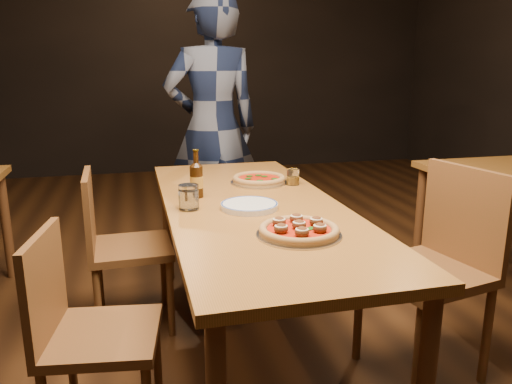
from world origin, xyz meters
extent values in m
plane|color=black|center=(0.00, 0.00, 0.00)|extent=(9.00, 9.00, 0.00)
plane|color=black|center=(0.00, 4.50, 1.50)|extent=(7.00, 0.00, 7.00)
cube|color=brown|center=(0.00, 0.00, 0.73)|extent=(0.80, 2.00, 0.04)
cylinder|color=#543018|center=(-0.34, 0.94, 0.35)|extent=(0.06, 0.06, 0.71)
cylinder|color=#543018|center=(0.34, 0.94, 0.35)|extent=(0.06, 0.06, 0.71)
cylinder|color=#543018|center=(-1.36, 1.24, 0.35)|extent=(0.06, 0.06, 0.71)
cylinder|color=#543018|center=(1.36, 0.74, 0.35)|extent=(0.06, 0.06, 0.71)
cylinder|color=#543018|center=(2.04, 0.74, 0.35)|extent=(0.06, 0.06, 0.71)
cylinder|color=#B7B7BF|center=(0.06, -0.47, 0.75)|extent=(0.33, 0.33, 0.01)
cylinder|color=#AB7F47|center=(0.06, -0.47, 0.76)|extent=(0.30, 0.30, 0.02)
torus|color=#AB7F47|center=(0.06, -0.47, 0.77)|extent=(0.31, 0.31, 0.03)
cylinder|color=#9D1F09|center=(0.06, -0.47, 0.77)|extent=(0.24, 0.24, 0.00)
cylinder|color=#B7B7BF|center=(0.13, 0.41, 0.75)|extent=(0.31, 0.31, 0.01)
cylinder|color=#AB7F47|center=(0.13, 0.41, 0.77)|extent=(0.29, 0.29, 0.02)
torus|color=#AB7F47|center=(0.13, 0.41, 0.77)|extent=(0.29, 0.29, 0.03)
cylinder|color=#9D1F09|center=(0.13, 0.41, 0.78)|extent=(0.22, 0.22, 0.00)
cylinder|color=white|center=(-0.04, -0.07, 0.76)|extent=(0.26, 0.26, 0.02)
cylinder|color=black|center=(-0.24, 0.19, 0.83)|extent=(0.06, 0.06, 0.15)
cylinder|color=black|center=(-0.24, 0.19, 0.94)|extent=(0.02, 0.02, 0.08)
cylinder|color=gold|center=(-0.24, 0.19, 0.83)|extent=(0.06, 0.06, 0.06)
cylinder|color=white|center=(-0.30, -0.01, 0.81)|extent=(0.09, 0.09, 0.11)
cylinder|color=#9C6211|center=(0.30, 0.33, 0.79)|extent=(0.07, 0.07, 0.09)
imported|color=black|center=(0.03, 1.34, 0.94)|extent=(0.73, 0.52, 1.88)
camera|label=1|loc=(-0.53, -2.17, 1.37)|focal=35.00mm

